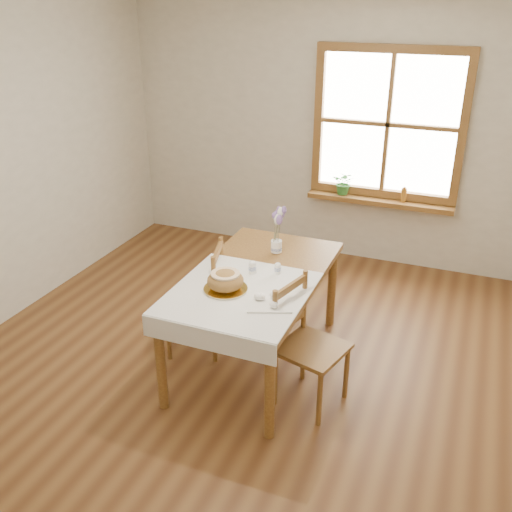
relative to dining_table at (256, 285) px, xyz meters
The scene contains 18 objects.
ground 0.73m from the dining_table, 90.00° to the right, with size 5.00×5.00×0.00m, color brown.
room_walls 1.08m from the dining_table, 90.00° to the right, with size 4.60×5.10×2.65m.
window 2.36m from the dining_table, 77.02° to the left, with size 1.46×0.08×1.46m.
window_sill 2.16m from the dining_table, 76.61° to the left, with size 1.46×0.20×0.05m.
dining_table is the anchor object (origin of this frame).
table_linen 0.32m from the dining_table, 90.00° to the right, with size 0.91×0.99×0.01m, color silver.
chair_left 0.56m from the dining_table, behind, with size 0.42×0.44×0.90m, color olive, non-canonical shape.
chair_right 0.65m from the dining_table, 29.39° to the right, with size 0.42×0.44×0.89m, color olive, non-canonical shape.
bread_plate 0.34m from the dining_table, 107.65° to the right, with size 0.29×0.29×0.02m, color white.
bread_loaf 0.37m from the dining_table, 107.65° to the right, with size 0.25×0.25×0.14m, color olive.
egg_napkin 0.47m from the dining_table, 56.65° to the right, with size 0.29×0.24×0.01m, color silver.
eggs 0.47m from the dining_table, 56.65° to the right, with size 0.22×0.20×0.05m, color white, non-canonical shape.
salt_shaker 0.15m from the dining_table, 165.94° to the right, with size 0.05×0.05×0.10m, color white.
pepper_shaker 0.21m from the dining_table, 22.65° to the left, with size 0.05×0.05×0.09m, color white.
flower_vase 0.43m from the dining_table, 89.25° to the left, with size 0.09×0.09×0.10m, color white.
lavender_bouquet 0.53m from the dining_table, 89.25° to the left, with size 0.15×0.15×0.29m, color #6D518F, non-canonical shape.
potted_plant 2.11m from the dining_table, 86.58° to the left, with size 0.22×0.24×0.19m, color #30732E.
amber_bottle 2.23m from the dining_table, 70.79° to the left, with size 0.05×0.05×0.15m, color #AE6A20.
Camera 1 is at (1.38, -3.12, 2.63)m, focal length 40.00 mm.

